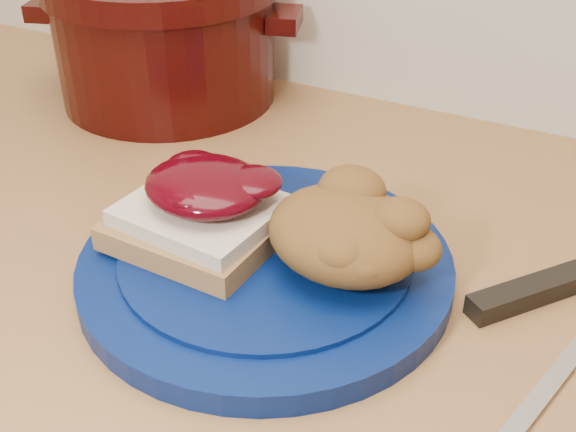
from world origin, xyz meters
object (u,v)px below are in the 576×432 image
at_px(plate, 266,266).
at_px(dutch_oven, 165,34).
at_px(pepper_grinder, 173,37).
at_px(butter_knife, 555,378).
at_px(chef_knife, 573,277).

xyz_separation_m(plate, dutch_oven, (-0.28, 0.27, 0.07)).
bearing_deg(pepper_grinder, butter_knife, -30.44).
relative_size(chef_knife, dutch_oven, 0.75).
height_order(butter_knife, pepper_grinder, pepper_grinder).
height_order(plate, butter_knife, plate).
height_order(plate, chef_knife, plate).
xyz_separation_m(chef_knife, dutch_oven, (-0.50, 0.16, 0.07)).
bearing_deg(plate, pepper_grinder, 134.74).
relative_size(butter_knife, pepper_grinder, 1.33).
bearing_deg(plate, chef_knife, 24.20).
bearing_deg(chef_knife, dutch_oven, 109.82).
bearing_deg(dutch_oven, butter_knife, -28.52).
xyz_separation_m(dutch_oven, pepper_grinder, (-0.01, 0.03, -0.02)).
height_order(plate, pepper_grinder, pepper_grinder).
relative_size(dutch_oven, pepper_grinder, 2.72).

